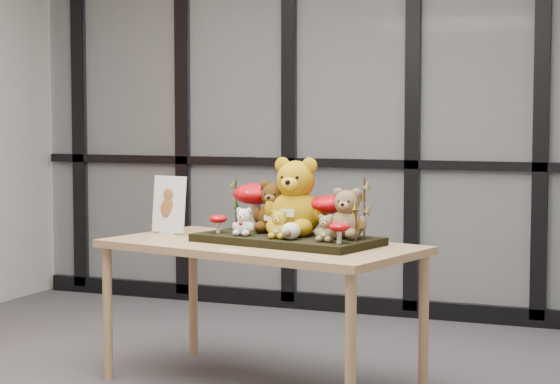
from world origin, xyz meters
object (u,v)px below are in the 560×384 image
at_px(bear_small_yellow, 279,223).
at_px(bear_beige_small, 326,227).
at_px(mushroom_back_left, 256,204).
at_px(diorama_tray, 287,240).
at_px(plush_cream_hedgehog, 291,230).
at_px(mushroom_back_right, 329,213).
at_px(sign_holder, 169,207).
at_px(display_table, 261,256).
at_px(bear_tan_back, 347,211).
at_px(mushroom_front_right, 339,232).
at_px(bear_pooh_yellow, 296,192).
at_px(bear_brown_medium, 274,204).
at_px(mushroom_front_left, 218,223).
at_px(bear_white_bow, 244,220).

relative_size(bear_small_yellow, bear_beige_small, 1.08).
distance_m(bear_small_yellow, mushroom_back_left, 0.41).
xyz_separation_m(diorama_tray, plush_cream_hedgehog, (0.08, -0.15, 0.07)).
relative_size(mushroom_back_right, sign_holder, 0.71).
bearing_deg(sign_holder, display_table, -2.28).
relative_size(bear_tan_back, mushroom_front_right, 2.46).
bearing_deg(display_table, mushroom_back_right, 34.69).
bearing_deg(bear_pooh_yellow, mushroom_back_right, 20.98).
bearing_deg(bear_brown_medium, mushroom_back_left, 163.59).
height_order(plush_cream_hedgehog, mushroom_front_right, mushroom_front_right).
relative_size(plush_cream_hedgehog, mushroom_back_right, 0.42).
xyz_separation_m(display_table, bear_pooh_yellow, (0.15, 0.10, 0.32)).
distance_m(mushroom_back_left, mushroom_front_left, 0.26).
distance_m(display_table, mushroom_back_left, 0.34).
xyz_separation_m(bear_pooh_yellow, mushroom_front_right, (0.32, -0.26, -0.16)).
distance_m(bear_brown_medium, bear_white_bow, 0.22).
height_order(bear_small_yellow, mushroom_front_left, bear_small_yellow).
bearing_deg(mushroom_front_right, bear_small_yellow, 169.44).
bearing_deg(plush_cream_hedgehog, mushroom_front_right, 3.77).
height_order(bear_white_bow, mushroom_back_right, mushroom_back_right).
bearing_deg(bear_brown_medium, bear_tan_back, 0.09).
height_order(bear_white_bow, mushroom_front_right, bear_white_bow).
distance_m(mushroom_back_right, sign_holder, 0.93).
xyz_separation_m(display_table, diorama_tray, (0.13, 0.03, 0.09)).
xyz_separation_m(display_table, sign_holder, (-0.61, 0.16, 0.21)).
distance_m(bear_white_bow, sign_holder, 0.58).
height_order(bear_pooh_yellow, mushroom_front_left, bear_pooh_yellow).
relative_size(diorama_tray, mushroom_back_right, 4.07).
height_order(bear_brown_medium, mushroom_front_left, bear_brown_medium).
distance_m(bear_beige_small, mushroom_back_right, 0.26).
relative_size(display_table, bear_beige_small, 11.98).
relative_size(display_table, bear_pooh_yellow, 4.00).
distance_m(display_table, mushroom_front_right, 0.52).
bearing_deg(bear_pooh_yellow, bear_brown_medium, 178.78).
relative_size(bear_beige_small, mushroom_front_left, 1.38).
bearing_deg(sign_holder, mushroom_front_right, -3.96).
relative_size(bear_tan_back, plush_cream_hedgehog, 2.92).
bearing_deg(diorama_tray, mushroom_front_right, -15.89).
distance_m(bear_pooh_yellow, mushroom_back_right, 0.20).
height_order(bear_tan_back, sign_holder, sign_holder).
distance_m(plush_cream_hedgehog, mushroom_back_right, 0.27).
distance_m(bear_beige_small, mushroom_front_left, 0.64).
relative_size(diorama_tray, sign_holder, 2.89).
bearing_deg(bear_small_yellow, plush_cream_hedgehog, -1.91).
xyz_separation_m(bear_brown_medium, bear_small_yellow, (0.12, -0.23, -0.07)).
bearing_deg(display_table, mushroom_front_left, -166.86).
bearing_deg(bear_tan_back, plush_cream_hedgehog, -134.00).
distance_m(display_table, bear_brown_medium, 0.29).
height_order(display_table, bear_brown_medium, bear_brown_medium).
xyz_separation_m(bear_beige_small, mushroom_back_right, (-0.07, 0.25, 0.04)).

